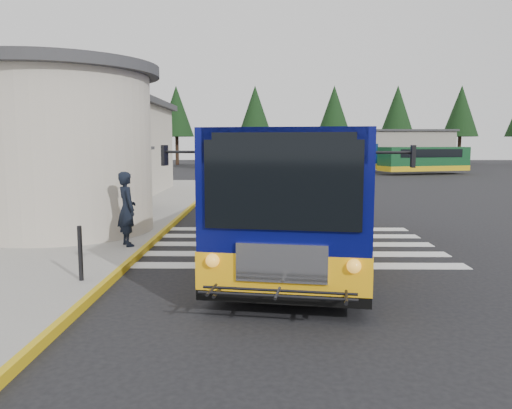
{
  "coord_description": "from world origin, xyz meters",
  "views": [
    {
      "loc": [
        -1.09,
        -14.11,
        2.72
      ],
      "look_at": [
        -1.26,
        -0.5,
        1.05
      ],
      "focal_mm": 35.0,
      "sensor_mm": 36.0,
      "label": 1
    }
  ],
  "objects_px": {
    "bollard": "(80,253)",
    "far_bus_a": "(330,156)",
    "transit_bus": "(305,197)",
    "pedestrian_b": "(111,208)",
    "far_bus_b": "(424,159)",
    "pedestrian_a": "(127,209)"
  },
  "relations": [
    {
      "from": "transit_bus",
      "to": "far_bus_b",
      "type": "bearing_deg",
      "value": 76.57
    },
    {
      "from": "pedestrian_a",
      "to": "far_bus_a",
      "type": "bearing_deg",
      "value": -47.44
    },
    {
      "from": "transit_bus",
      "to": "bollard",
      "type": "xyz_separation_m",
      "value": [
        -4.47,
        -3.04,
        -0.75
      ]
    },
    {
      "from": "transit_bus",
      "to": "pedestrian_b",
      "type": "distance_m",
      "value": 5.35
    },
    {
      "from": "bollard",
      "to": "pedestrian_a",
      "type": "bearing_deg",
      "value": 89.78
    },
    {
      "from": "pedestrian_a",
      "to": "bollard",
      "type": "height_order",
      "value": "pedestrian_a"
    },
    {
      "from": "bollard",
      "to": "far_bus_b",
      "type": "xyz_separation_m",
      "value": [
        17.8,
        35.43,
        0.69
      ]
    },
    {
      "from": "pedestrian_b",
      "to": "far_bus_a",
      "type": "distance_m",
      "value": 36.92
    },
    {
      "from": "pedestrian_a",
      "to": "bollard",
      "type": "xyz_separation_m",
      "value": [
        -0.01,
        -3.25,
        -0.42
      ]
    },
    {
      "from": "bollard",
      "to": "far_bus_a",
      "type": "bearing_deg",
      "value": 75.79
    },
    {
      "from": "far_bus_a",
      "to": "transit_bus",
      "type": "bearing_deg",
      "value": -175.57
    },
    {
      "from": "bollard",
      "to": "far_bus_b",
      "type": "distance_m",
      "value": 39.65
    },
    {
      "from": "pedestrian_a",
      "to": "bollard",
      "type": "bearing_deg",
      "value": 147.74
    },
    {
      "from": "pedestrian_a",
      "to": "pedestrian_b",
      "type": "height_order",
      "value": "pedestrian_a"
    },
    {
      "from": "transit_bus",
      "to": "far_bus_a",
      "type": "relative_size",
      "value": 1.15
    },
    {
      "from": "pedestrian_b",
      "to": "far_bus_b",
      "type": "distance_m",
      "value": 36.2
    },
    {
      "from": "bollard",
      "to": "far_bus_b",
      "type": "bearing_deg",
      "value": 63.33
    },
    {
      "from": "bollard",
      "to": "far_bus_b",
      "type": "height_order",
      "value": "far_bus_b"
    },
    {
      "from": "transit_bus",
      "to": "bollard",
      "type": "distance_m",
      "value": 5.46
    },
    {
      "from": "transit_bus",
      "to": "pedestrian_b",
      "type": "bearing_deg",
      "value": 175.15
    },
    {
      "from": "bollard",
      "to": "transit_bus",
      "type": "bearing_deg",
      "value": 34.24
    },
    {
      "from": "pedestrian_b",
      "to": "far_bus_a",
      "type": "relative_size",
      "value": 0.17
    }
  ]
}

